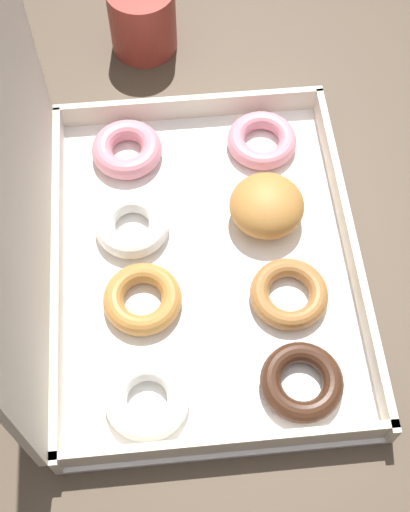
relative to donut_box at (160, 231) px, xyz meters
name	(u,v)px	position (x,y,z in m)	size (l,w,h in m)	color
ground_plane	(201,446)	(-0.01, -0.04, -0.83)	(8.00, 8.00, 0.00)	#42382D
dining_table	(198,312)	(-0.01, -0.04, -0.18)	(0.97, 0.90, 0.76)	#4C3D2D
donut_box	(160,231)	(0.00, 0.00, 0.00)	(0.41, 0.33, 0.36)	white
coffee_mug	(142,17)	(0.33, 0.00, -0.02)	(0.08, 0.08, 0.09)	#A3382D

